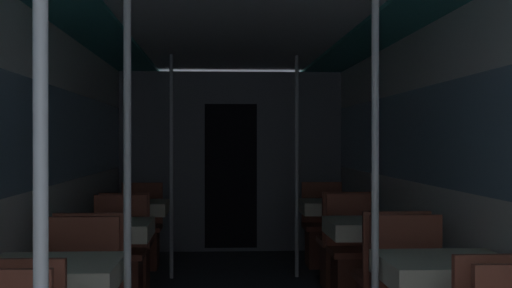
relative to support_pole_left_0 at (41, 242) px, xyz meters
The scene contains 21 objects.
wall_left 2.95m from the support_pole_left_0, 105.12° to the left, with size 0.05×9.97×2.21m.
wall_right 3.49m from the support_pole_left_0, 54.75° to the left, with size 0.05×9.97×2.21m.
ceiling_panel 3.13m from the support_pole_left_0, 77.69° to the left, with size 2.79×9.97×0.07m.
bulkhead_far 6.99m from the support_pole_left_0, 84.90° to the left, with size 2.73×0.09×2.21m.
support_pole_left_0 is the anchor object (origin of this frame).
dining_table_left_1 1.85m from the support_pole_left_0, 101.79° to the left, with size 0.65×0.65×0.76m.
support_pole_left_1 1.75m from the support_pole_left_0, 90.00° to the left, with size 0.04×0.04×2.21m.
dining_table_left_2 3.55m from the support_pole_left_0, 95.96° to the left, with size 0.65×0.65×0.76m.
chair_left_far_2 4.18m from the support_pole_left_0, 95.11° to the left, with size 0.45×0.45×0.90m.
dining_table_left_3 5.28m from the support_pole_left_0, 93.98° to the left, with size 0.65×0.65×0.76m.
chair_left_near_3 4.75m from the support_pole_left_0, 94.48° to the left, with size 0.45×0.45×0.90m.
chair_left_far_3 5.90m from the support_pole_left_0, 93.58° to the left, with size 0.45×0.45×0.90m.
support_pole_left_3 5.25m from the support_pole_left_0, 90.00° to the left, with size 0.04×0.04×2.21m.
dining_table_right_1 2.42m from the support_pole_left_0, 47.40° to the left, with size 0.65×0.65×0.76m.
support_pole_right_1 2.15m from the support_pole_left_0, 54.59° to the left, with size 0.04×0.04×2.21m.
dining_table_right_2 3.88m from the support_pole_left_0, 65.31° to the left, with size 0.65×0.65×0.76m.
chair_right_far_2 4.46m from the support_pole_left_0, 68.49° to the left, with size 0.45×0.45×0.90m.
dining_table_right_3 5.51m from the support_pole_left_0, 72.96° to the left, with size 0.65×0.65×0.76m.
chair_right_near_3 5.00m from the support_pole_left_0, 70.97° to the left, with size 0.45×0.45×0.90m.
chair_right_far_3 6.11m from the support_pole_left_0, 74.58° to the left, with size 0.45×0.45×0.90m.
support_pole_right_3 5.40m from the support_pole_left_0, 76.67° to the left, with size 0.04×0.04×2.21m.
Camera 1 is at (-0.18, -1.07, 1.36)m, focal length 50.00 mm.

